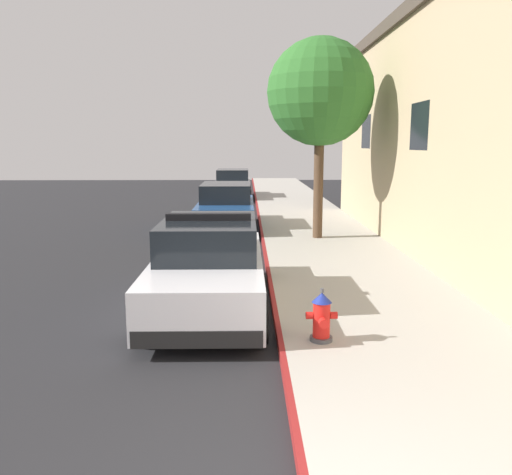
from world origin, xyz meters
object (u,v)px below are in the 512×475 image
Objects in this scene: parked_car_silver_ahead at (226,208)px; parked_car_dark_far at (233,185)px; fire_hydrant at (322,317)px; street_tree at (320,93)px; police_cruiser at (209,266)px.

parked_car_silver_ahead and parked_car_dark_far have the same top height.
parked_car_dark_far is (-0.04, 10.35, 0.00)m from parked_car_silver_ahead.
street_tree is at bearing 82.78° from fire_hydrant.
fire_hydrant is 0.13× the size of street_tree.
street_tree is (2.83, -12.77, 3.57)m from parked_car_dark_far.
parked_car_dark_far is 21.17m from fire_hydrant.
parked_car_dark_far is at bearing 90.21° from police_cruiser.
parked_car_silver_ahead is 6.37× the size of fire_hydrant.
street_tree is (2.80, -2.42, 3.57)m from parked_car_silver_ahead.
parked_car_silver_ahead is at bearing 90.22° from police_cruiser.
street_tree reaches higher than police_cruiser.
fire_hydrant is (1.74, -10.74, -0.25)m from parked_car_silver_ahead.
police_cruiser reaches higher than fire_hydrant.
street_tree reaches higher than parked_car_dark_far.
parked_car_silver_ahead is at bearing 99.22° from fire_hydrant.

